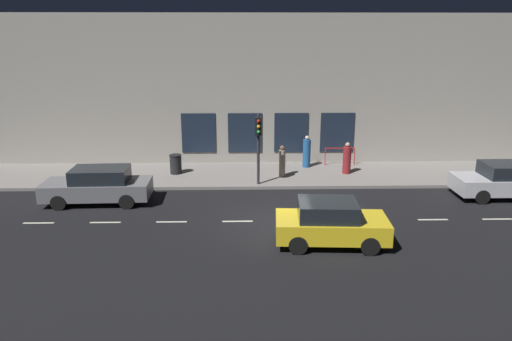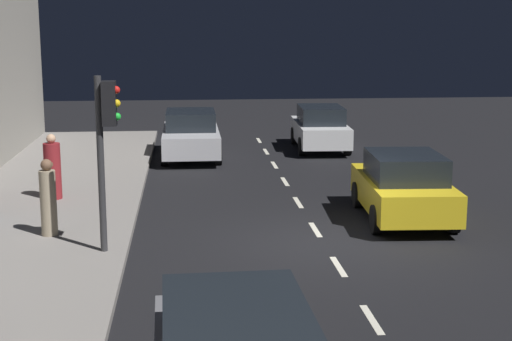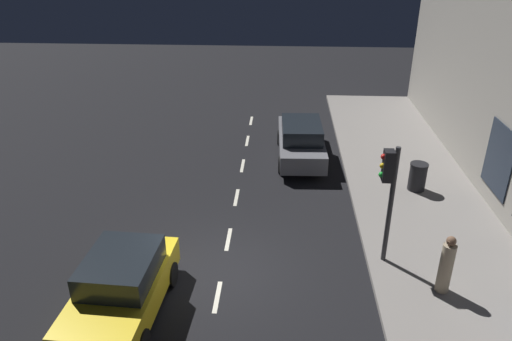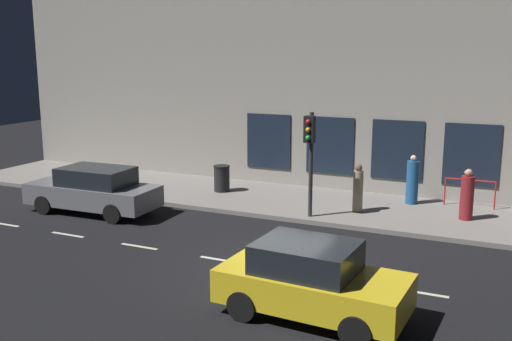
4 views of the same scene
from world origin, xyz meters
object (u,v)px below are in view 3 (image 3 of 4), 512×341
object	(u,v)px
parked_car_1	(122,286)
pedestrian_2	(446,266)
trash_bin	(418,177)
parked_car_2	(301,140)
traffic_light	(389,184)

from	to	relation	value
parked_car_1	pedestrian_2	distance (m)	7.93
parked_car_1	trash_bin	world-z (taller)	parked_car_1
trash_bin	parked_car_1	bearing A→B (deg)	-142.31
parked_car_2	parked_car_1	bearing A→B (deg)	-117.22
traffic_light	parked_car_1	world-z (taller)	traffic_light
parked_car_1	pedestrian_2	size ratio (longest dim) A/B	2.46
parked_car_1	trash_bin	size ratio (longest dim) A/B	3.96
parked_car_1	parked_car_2	world-z (taller)	same
parked_car_1	pedestrian_2	xyz separation A→B (m)	(7.86, 1.09, 0.11)
traffic_light	parked_car_2	xyz separation A→B (m)	(-2.00, 7.04, -1.73)
parked_car_2	trash_bin	bearing A→B (deg)	-36.53
pedestrian_2	parked_car_1	bearing A→B (deg)	57.22
parked_car_1	parked_car_2	distance (m)	10.39
parked_car_1	traffic_light	bearing A→B (deg)	-157.10
traffic_light	trash_bin	world-z (taller)	traffic_light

